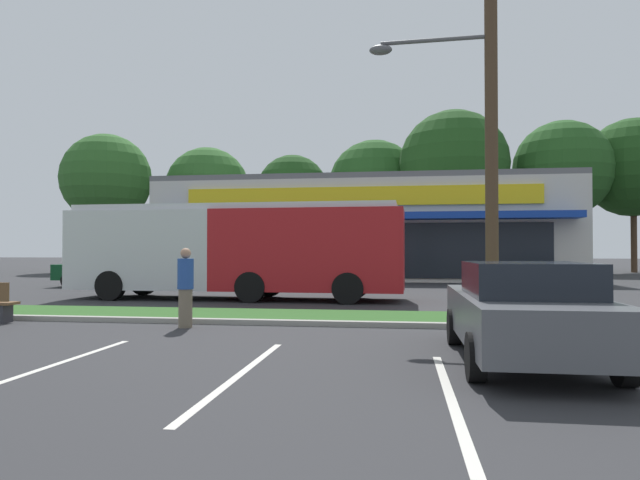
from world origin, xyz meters
The scene contains 18 objects.
grass_median centered at (0.00, 14.00, 0.06)m, with size 56.00×2.20×0.12m, color #2D5B23.
curb_lip centered at (0.00, 12.78, 0.06)m, with size 56.00×0.24×0.12m, color #99968C.
parking_stripe_0 centered at (-3.80, 7.79, 0.00)m, with size 0.12×4.80×0.01m, color silver.
parking_stripe_1 centered at (-0.91, 7.82, 0.00)m, with size 0.12×4.80×0.01m, color silver.
parking_stripe_2 centered at (1.83, 7.03, 0.00)m, with size 0.12×4.80×0.01m, color silver.
storefront_building centered at (-0.93, 36.65, 2.94)m, with size 23.54×14.64×5.87m.
tree_far_left centered at (-21.99, 42.10, 7.42)m, with size 7.07×7.07×10.97m.
tree_left centered at (-14.96, 46.00, 6.86)m, with size 7.09×7.09×10.42m.
tree_mid_left centered at (-7.26, 44.25, 6.45)m, with size 5.67×5.67×9.30m.
tree_mid centered at (-0.81, 46.29, 6.91)m, with size 7.58×7.58×10.71m.
tree_mid_right centered at (5.30, 43.66, 8.15)m, with size 8.27×8.27×12.29m.
tree_right centered at (13.47, 44.86, 7.83)m, with size 7.34×7.34×11.51m.
tree_far_right centered at (18.88, 45.89, 7.99)m, with size 7.48×7.48×11.74m.
utility_pole centered at (3.25, 13.94, 5.03)m, with size 3.03×2.40×9.38m.
city_bus centered at (-4.36, 19.11, 1.76)m, with size 11.60×2.89×3.25m.
car_1 centered at (-12.30, 24.72, 0.77)m, with size 4.47×1.96×1.49m.
car_2 centered at (3.12, 9.19, 0.78)m, with size 2.02×4.65×1.51m.
pedestrian_by_pole centered at (-3.41, 12.11, 0.88)m, with size 0.35×0.35×1.74m.
Camera 1 is at (1.26, 0.36, 1.70)m, focal length 31.44 mm.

